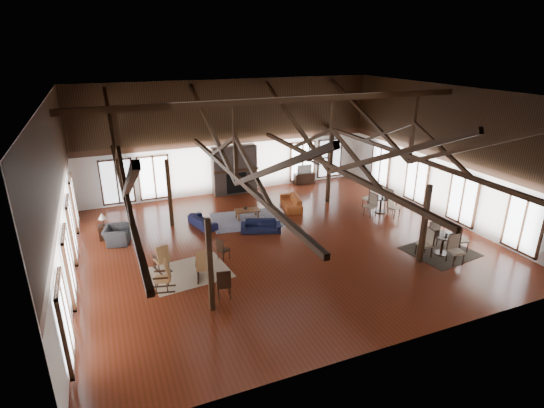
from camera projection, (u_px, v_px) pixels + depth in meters
name	position (u px, v px, depth m)	size (l,w,h in m)	color
floor	(284.00, 242.00, 17.56)	(16.00, 16.00, 0.00)	#5D2013
ceiling	(286.00, 93.00, 15.42)	(16.00, 14.00, 0.02)	black
wall_back	(232.00, 138.00, 22.54)	(16.00, 0.02, 6.00)	white
wall_front	(401.00, 247.00, 10.45)	(16.00, 0.02, 6.00)	white
wall_left	(59.00, 199.00, 13.64)	(0.02, 14.00, 6.00)	white
wall_right	(445.00, 153.00, 19.35)	(0.02, 14.00, 6.00)	white
roof_truss	(286.00, 146.00, 16.13)	(15.60, 14.07, 3.14)	black
post_grid	(285.00, 208.00, 17.02)	(8.16, 7.16, 3.05)	black
fireplace	(234.00, 170.00, 22.86)	(2.50, 0.69, 2.60)	#6A5850
ceiling_fan	(309.00, 159.00, 15.55)	(1.60, 1.60, 0.75)	black
sofa_navy_front	(261.00, 226.00, 18.44)	(1.73, 0.68, 0.50)	#131735
sofa_navy_left	(203.00, 221.00, 18.98)	(0.65, 1.67, 0.49)	#141537
sofa_orange	(291.00, 202.00, 21.11)	(0.79, 2.01, 0.59)	#A34B1F
coffee_table	(247.00, 211.00, 19.79)	(1.19, 0.68, 0.44)	brown
vase	(245.00, 208.00, 19.77)	(0.17, 0.17, 0.17)	#B2B2B2
armchair	(117.00, 235.00, 17.36)	(0.93, 1.07, 0.70)	#2E2E31
side_table_lamp	(104.00, 229.00, 17.69)	(0.45, 0.45, 1.16)	black
rocking_chair_a	(162.00, 259.00, 15.16)	(0.62, 0.88, 1.02)	#A36D3E
rocking_chair_b	(203.00, 266.00, 14.60)	(0.66, 0.96, 1.12)	#A36D3E
rocking_chair_c	(165.00, 277.00, 13.96)	(0.92, 0.63, 1.09)	#A36D3E
side_chair_a	(222.00, 248.00, 15.90)	(0.51, 0.51, 0.89)	black
side_chair_b	(224.00, 282.00, 13.42)	(0.52, 0.52, 1.07)	black
cafe_table_near	(443.00, 241.00, 16.38)	(2.16, 2.16, 1.11)	black
cafe_table_far	(381.00, 202.00, 20.46)	(2.08, 2.08, 1.06)	black
cup_near	(446.00, 235.00, 16.21)	(0.11, 0.11, 0.09)	#B2B2B2
cup_far	(382.00, 197.00, 20.29)	(0.13, 0.13, 0.10)	#B2B2B2
tv_console	(304.00, 178.00, 24.79)	(1.23, 0.46, 0.62)	black
television	(304.00, 169.00, 24.59)	(0.88, 0.12, 0.51)	#B2B2B2
rug_tan	(189.00, 272.00, 15.21)	(2.72, 2.14, 0.01)	tan
rug_navy	(247.00, 220.00, 19.74)	(3.23, 2.42, 0.01)	#181B45
rug_dark	(440.00, 252.00, 16.73)	(2.41, 2.20, 0.01)	black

